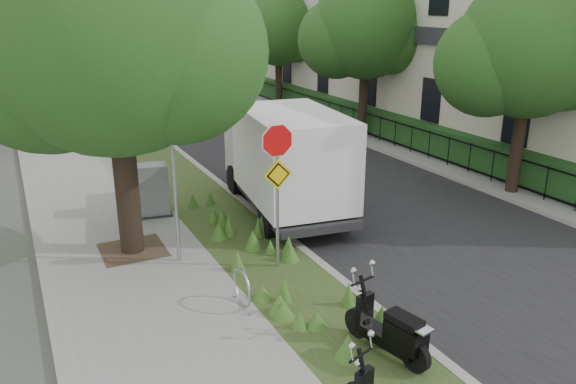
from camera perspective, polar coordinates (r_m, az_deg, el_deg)
name	(u,v)px	position (r m, az deg, el deg)	size (l,w,h in m)	color
ground	(348,269)	(12.30, 6.13, -7.77)	(120.00, 120.00, 0.00)	#4C5147
sidewalk_near	(80,172)	(20.02, -20.40, 1.90)	(3.50, 60.00, 0.12)	gray
verge	(161,162)	(20.46, -12.77, 2.97)	(2.00, 60.00, 0.12)	#2F3F1B
kerb_near	(188,159)	(20.70, -10.09, 3.35)	(0.20, 60.00, 0.13)	#9E9991
road	(275,150)	(21.92, -1.29, 4.33)	(7.00, 60.00, 0.01)	black
kerb_far	(351,139)	(23.57, 6.45, 5.40)	(0.20, 60.00, 0.13)	#9E9991
footpath_far	(385,135)	(24.51, 9.81, 5.76)	(3.20, 60.00, 0.12)	gray
street_tree_main	(108,37)	(12.23, -17.86, 14.77)	(6.21, 5.54, 7.66)	black
bare_post	(174,173)	(11.84, -11.53, 1.94)	(0.08, 0.08, 4.00)	#A5A8AD
bike_hoop	(242,287)	(10.48, -4.69, -9.64)	(0.06, 0.78, 0.77)	#A5A8AD
sign_assembly	(277,167)	(11.28, -1.08, 2.57)	(0.94, 0.08, 3.22)	#A5A8AD
fence_far	(366,123)	(23.82, 7.93, 6.97)	(0.04, 24.00, 1.00)	black
hedge_far	(380,121)	(24.21, 9.32, 7.10)	(1.00, 24.00, 1.10)	#163F18
terrace_houses	(453,34)	(26.04, 16.41, 15.17)	(7.40, 26.40, 8.20)	beige
far_tree_a	(527,53)	(17.23, 23.10, 12.86)	(4.60, 4.10, 6.22)	black
far_tree_b	(364,31)	(23.24, 7.73, 15.90)	(4.83, 4.31, 6.56)	black
far_tree_c	(277,32)	(30.22, -1.12, 15.90)	(4.37, 3.89, 5.93)	black
scooter_near	(395,336)	(9.21, 10.82, -14.16)	(0.60, 1.71, 0.82)	black
box_truck	(286,157)	(14.82, -0.21, 3.61)	(2.81, 5.64, 2.45)	#262628
utility_cabinet	(151,191)	(15.11, -13.78, 0.10)	(1.12, 0.84, 1.37)	#262628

